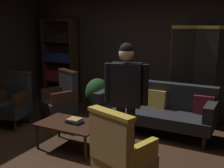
{
  "coord_description": "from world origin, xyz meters",
  "views": [
    {
      "loc": [
        2.12,
        -3.24,
        1.95
      ],
      "look_at": [
        0.0,
        0.8,
        0.95
      ],
      "focal_mm": 44.91,
      "sensor_mm": 36.0,
      "label": 1
    }
  ],
  "objects_px": {
    "armchair_gilt_accent": "(121,155)",
    "potted_plant": "(98,94)",
    "velvet_couch": "(155,107)",
    "armchair_wing_left": "(61,99)",
    "coffee_table": "(70,126)",
    "armchair_wing_right": "(13,101)",
    "folding_screen": "(204,74)",
    "bookshelf": "(61,60)",
    "book_tan_leather": "(74,119)",
    "book_navy_cloth": "(74,122)",
    "standing_figure": "(126,94)"
  },
  "relations": [
    {
      "from": "armchair_gilt_accent",
      "to": "standing_figure",
      "type": "bearing_deg",
      "value": 110.71
    },
    {
      "from": "armchair_gilt_accent",
      "to": "potted_plant",
      "type": "distance_m",
      "value": 2.85
    },
    {
      "from": "folding_screen",
      "to": "armchair_wing_right",
      "type": "distance_m",
      "value": 3.72
    },
    {
      "from": "armchair_wing_right",
      "to": "book_navy_cloth",
      "type": "bearing_deg",
      "value": -10.37
    },
    {
      "from": "armchair_wing_right",
      "to": "book_tan_leather",
      "type": "distance_m",
      "value": 1.66
    },
    {
      "from": "coffee_table",
      "to": "armchair_wing_right",
      "type": "bearing_deg",
      "value": 168.21
    },
    {
      "from": "potted_plant",
      "to": "book_tan_leather",
      "type": "bearing_deg",
      "value": -72.3
    },
    {
      "from": "velvet_couch",
      "to": "armchair_wing_left",
      "type": "relative_size",
      "value": 2.04
    },
    {
      "from": "folding_screen",
      "to": "armchair_wing_left",
      "type": "bearing_deg",
      "value": -152.31
    },
    {
      "from": "velvet_couch",
      "to": "folding_screen",
      "type": "bearing_deg",
      "value": 51.12
    },
    {
      "from": "armchair_wing_left",
      "to": "armchair_wing_right",
      "type": "xyz_separation_m",
      "value": [
        -0.72,
        -0.55,
        0.0
      ]
    },
    {
      "from": "book_navy_cloth",
      "to": "coffee_table",
      "type": "bearing_deg",
      "value": -151.91
    },
    {
      "from": "velvet_couch",
      "to": "potted_plant",
      "type": "distance_m",
      "value": 1.39
    },
    {
      "from": "bookshelf",
      "to": "coffee_table",
      "type": "relative_size",
      "value": 2.05
    },
    {
      "from": "coffee_table",
      "to": "armchair_wing_right",
      "type": "xyz_separation_m",
      "value": [
        -1.58,
        0.33,
        0.12
      ]
    },
    {
      "from": "book_tan_leather",
      "to": "coffee_table",
      "type": "bearing_deg",
      "value": -151.91
    },
    {
      "from": "armchair_gilt_accent",
      "to": "potted_plant",
      "type": "xyz_separation_m",
      "value": [
        -1.67,
        2.31,
        -0.02
      ]
    },
    {
      "from": "standing_figure",
      "to": "book_tan_leather",
      "type": "height_order",
      "value": "standing_figure"
    },
    {
      "from": "coffee_table",
      "to": "armchair_wing_right",
      "type": "relative_size",
      "value": 0.96
    },
    {
      "from": "standing_figure",
      "to": "potted_plant",
      "type": "distance_m",
      "value": 2.26
    },
    {
      "from": "velvet_couch",
      "to": "book_tan_leather",
      "type": "xyz_separation_m",
      "value": [
        -0.87,
        -1.3,
        0.02
      ]
    },
    {
      "from": "armchair_gilt_accent",
      "to": "armchair_wing_left",
      "type": "bearing_deg",
      "value": 142.4
    },
    {
      "from": "folding_screen",
      "to": "book_navy_cloth",
      "type": "bearing_deg",
      "value": -125.88
    },
    {
      "from": "velvet_couch",
      "to": "book_tan_leather",
      "type": "bearing_deg",
      "value": -123.8
    },
    {
      "from": "folding_screen",
      "to": "armchair_gilt_accent",
      "type": "xyz_separation_m",
      "value": [
        -0.38,
        -2.91,
        -0.5
      ]
    },
    {
      "from": "book_navy_cloth",
      "to": "standing_figure",
      "type": "bearing_deg",
      "value": -6.73
    },
    {
      "from": "folding_screen",
      "to": "bookshelf",
      "type": "xyz_separation_m",
      "value": [
        -3.38,
        -0.11,
        0.08
      ]
    },
    {
      "from": "armchair_wing_left",
      "to": "armchair_gilt_accent",
      "type": "bearing_deg",
      "value": -37.6
    },
    {
      "from": "potted_plant",
      "to": "armchair_gilt_accent",
      "type": "bearing_deg",
      "value": -54.11
    },
    {
      "from": "velvet_couch",
      "to": "armchair_wing_right",
      "type": "bearing_deg",
      "value": -158.19
    },
    {
      "from": "armchair_wing_right",
      "to": "potted_plant",
      "type": "bearing_deg",
      "value": 47.66
    },
    {
      "from": "book_tan_leather",
      "to": "velvet_couch",
      "type": "bearing_deg",
      "value": 56.2
    },
    {
      "from": "book_tan_leather",
      "to": "folding_screen",
      "type": "bearing_deg",
      "value": 54.12
    },
    {
      "from": "armchair_gilt_accent",
      "to": "folding_screen",
      "type": "bearing_deg",
      "value": 82.63
    },
    {
      "from": "folding_screen",
      "to": "armchair_wing_right",
      "type": "height_order",
      "value": "folding_screen"
    },
    {
      "from": "armchair_wing_right",
      "to": "potted_plant",
      "type": "xyz_separation_m",
      "value": [
        1.14,
        1.25,
        -0.02
      ]
    },
    {
      "from": "armchair_wing_right",
      "to": "bookshelf",
      "type": "bearing_deg",
      "value": 96.28
    },
    {
      "from": "armchair_wing_left",
      "to": "velvet_couch",
      "type": "bearing_deg",
      "value": 14.13
    },
    {
      "from": "armchair_wing_left",
      "to": "armchair_wing_right",
      "type": "relative_size",
      "value": 1.0
    },
    {
      "from": "armchair_wing_right",
      "to": "book_navy_cloth",
      "type": "distance_m",
      "value": 1.66
    },
    {
      "from": "armchair_wing_right",
      "to": "standing_figure",
      "type": "bearing_deg",
      "value": -9.06
    },
    {
      "from": "coffee_table",
      "to": "armchair_gilt_accent",
      "type": "distance_m",
      "value": 1.44
    },
    {
      "from": "coffee_table",
      "to": "standing_figure",
      "type": "distance_m",
      "value": 1.19
    },
    {
      "from": "armchair_gilt_accent",
      "to": "armchair_wing_left",
      "type": "xyz_separation_m",
      "value": [
        -2.1,
        1.61,
        0.0
      ]
    },
    {
      "from": "folding_screen",
      "to": "bookshelf",
      "type": "relative_size",
      "value": 0.93
    },
    {
      "from": "potted_plant",
      "to": "book_navy_cloth",
      "type": "distance_m",
      "value": 1.63
    },
    {
      "from": "folding_screen",
      "to": "standing_figure",
      "type": "relative_size",
      "value": 1.12
    },
    {
      "from": "armchair_wing_right",
      "to": "velvet_couch",
      "type": "bearing_deg",
      "value": 21.81
    },
    {
      "from": "folding_screen",
      "to": "book_navy_cloth",
      "type": "relative_size",
      "value": 7.45
    },
    {
      "from": "standing_figure",
      "to": "folding_screen",
      "type": "bearing_deg",
      "value": 74.6
    }
  ]
}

